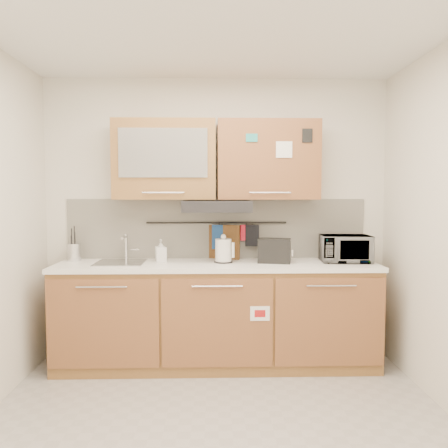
{
  "coord_description": "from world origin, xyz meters",
  "views": [
    {
      "loc": [
        -0.04,
        -2.63,
        1.53
      ],
      "look_at": [
        0.06,
        1.05,
        1.27
      ],
      "focal_mm": 35.0,
      "sensor_mm": 36.0,
      "label": 1
    }
  ],
  "objects": [
    {
      "name": "pot_holder",
      "position": [
        0.28,
        1.44,
        1.17
      ],
      "size": [
        0.12,
        0.05,
        0.15
      ],
      "primitive_type": "cube",
      "rotation": [
        0.0,
        0.0,
        0.27
      ],
      "color": "red",
      "rests_on": "utensil_rail"
    },
    {
      "name": "upper_cabinets",
      "position": [
        -0.0,
        1.32,
        1.83
      ],
      "size": [
        1.82,
        0.37,
        0.7
      ],
      "color": "olive",
      "rests_on": "wall_back"
    },
    {
      "name": "countertop",
      "position": [
        0.0,
        1.19,
        0.9
      ],
      "size": [
        2.82,
        0.62,
        0.04
      ],
      "primitive_type": "cube",
      "color": "white",
      "rests_on": "base_cabinet"
    },
    {
      "name": "kettle",
      "position": [
        0.06,
        1.21,
        1.02
      ],
      "size": [
        0.19,
        0.18,
        0.25
      ],
      "rotation": [
        0.0,
        0.0,
        -0.35
      ],
      "color": "silver",
      "rests_on": "countertop"
    },
    {
      "name": "ceiling",
      "position": [
        0.0,
        0.0,
        2.6
      ],
      "size": [
        3.2,
        3.2,
        0.0
      ],
      "primitive_type": "plane",
      "rotation": [
        3.14,
        0.0,
        0.0
      ],
      "color": "white",
      "rests_on": "wall_back"
    },
    {
      "name": "dark_pouch",
      "position": [
        0.33,
        1.44,
        1.14
      ],
      "size": [
        0.13,
        0.05,
        0.2
      ],
      "primitive_type": "cube",
      "rotation": [
        0.0,
        0.0,
        -0.09
      ],
      "color": "black",
      "rests_on": "utensil_rail"
    },
    {
      "name": "base_cabinet",
      "position": [
        0.0,
        1.19,
        0.41
      ],
      "size": [
        2.8,
        0.64,
        0.88
      ],
      "color": "olive",
      "rests_on": "floor"
    },
    {
      "name": "sink",
      "position": [
        -0.85,
        1.21,
        0.92
      ],
      "size": [
        0.42,
        0.4,
        0.26
      ],
      "color": "silver",
      "rests_on": "countertop"
    },
    {
      "name": "range_hood",
      "position": [
        0.0,
        1.25,
        1.42
      ],
      "size": [
        0.6,
        0.46,
        0.1
      ],
      "primitive_type": "cube",
      "color": "black",
      "rests_on": "upper_cabinets"
    },
    {
      "name": "floor",
      "position": [
        0.0,
        0.0,
        0.0
      ],
      "size": [
        3.2,
        3.2,
        0.0
      ],
      "primitive_type": "plane",
      "color": "#9E9993",
      "rests_on": "ground"
    },
    {
      "name": "soap_bottle",
      "position": [
        -0.5,
        1.27,
        1.02
      ],
      "size": [
        0.11,
        0.11,
        0.2
      ],
      "primitive_type": "imported",
      "rotation": [
        0.0,
        0.0,
        0.27
      ],
      "color": "#999999",
      "rests_on": "countertop"
    },
    {
      "name": "oven_mitt",
      "position": [
        0.02,
        1.44,
        1.13
      ],
      "size": [
        0.14,
        0.04,
        0.23
      ],
      "primitive_type": "cube",
      "rotation": [
        0.0,
        0.0,
        -0.01
      ],
      "color": "navy",
      "rests_on": "utensil_rail"
    },
    {
      "name": "utensil_rail",
      "position": [
        0.0,
        1.45,
        1.26
      ],
      "size": [
        1.3,
        0.02,
        0.02
      ],
      "primitive_type": "cylinder",
      "rotation": [
        0.0,
        1.57,
        0.0
      ],
      "color": "black",
      "rests_on": "backsplash"
    },
    {
      "name": "microwave",
      "position": [
        1.15,
        1.22,
        1.04
      ],
      "size": [
        0.45,
        0.32,
        0.24
      ],
      "primitive_type": "imported",
      "rotation": [
        0.0,
        0.0,
        -0.06
      ],
      "color": "#999999",
      "rests_on": "countertop"
    },
    {
      "name": "wall_back",
      "position": [
        0.0,
        1.5,
        1.3
      ],
      "size": [
        3.2,
        0.0,
        3.2
      ],
      "primitive_type": "plane",
      "rotation": [
        1.57,
        0.0,
        0.0
      ],
      "color": "silver",
      "rests_on": "ground"
    },
    {
      "name": "backsplash",
      "position": [
        0.0,
        1.49,
        1.2
      ],
      "size": [
        2.8,
        0.02,
        0.56
      ],
      "primitive_type": "cube",
      "color": "silver",
      "rests_on": "countertop"
    },
    {
      "name": "cutting_board",
      "position": [
        0.05,
        1.44,
        1.03
      ],
      "size": [
        0.32,
        0.17,
        0.43
      ],
      "primitive_type": "cube",
      "rotation": [
        0.0,
        0.0,
        -0.43
      ],
      "color": "brown",
      "rests_on": "utensil_rail"
    },
    {
      "name": "utensil_crock",
      "position": [
        -1.3,
        1.35,
        1.0
      ],
      "size": [
        0.16,
        0.16,
        0.32
      ],
      "rotation": [
        0.0,
        0.0,
        -0.33
      ],
      "color": "silver",
      "rests_on": "countertop"
    },
    {
      "name": "toaster",
      "position": [
        0.51,
        1.19,
        1.03
      ],
      "size": [
        0.31,
        0.22,
        0.21
      ],
      "rotation": [
        0.0,
        0.0,
        -0.2
      ],
      "color": "black",
      "rests_on": "countertop"
    }
  ]
}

